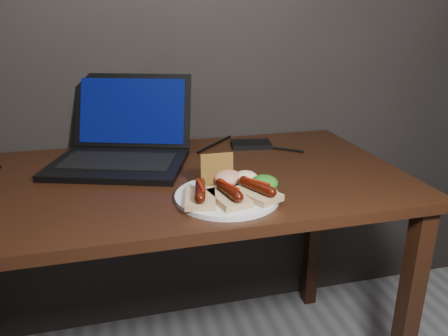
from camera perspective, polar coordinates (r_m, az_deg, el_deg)
name	(u,v)px	position (r m, az deg, el deg)	size (l,w,h in m)	color
desk	(158,206)	(1.27, -8.61, -4.95)	(1.40, 0.70, 0.75)	black
laptop	(123,145)	(1.38, -13.02, 2.98)	(0.48, 0.48, 0.25)	black
hard_drive	(251,144)	(1.49, 3.55, 3.09)	(0.13, 0.08, 0.02)	black
desk_cables	(156,160)	(1.37, -8.91, 1.08)	(1.03, 0.40, 0.01)	black
plate	(227,196)	(1.08, 0.40, -3.71)	(0.26, 0.26, 0.01)	silver
bread_sausage_left	(200,195)	(1.03, -3.11, -3.49)	(0.09, 0.13, 0.04)	tan
bread_sausage_center	(229,194)	(1.03, 0.63, -3.48)	(0.09, 0.13, 0.04)	tan
bread_sausage_right	(257,191)	(1.06, 4.33, -2.98)	(0.11, 0.13, 0.04)	tan
crispbread	(217,169)	(1.12, -0.94, -0.16)	(0.09, 0.01, 0.09)	olive
salad_greens	(264,183)	(1.10, 5.27, -1.97)	(0.07, 0.07, 0.04)	#1C5811
salsa_mound	(228,178)	(1.13, 0.51, -1.29)	(0.07, 0.07, 0.04)	#A91018
coleslaw_mound	(246,178)	(1.13, 2.83, -1.29)	(0.06, 0.06, 0.04)	white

